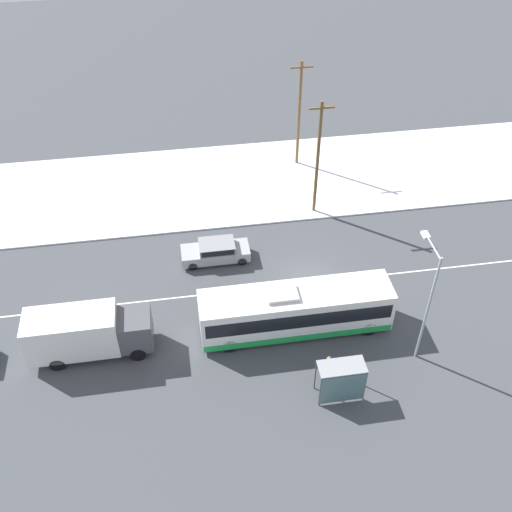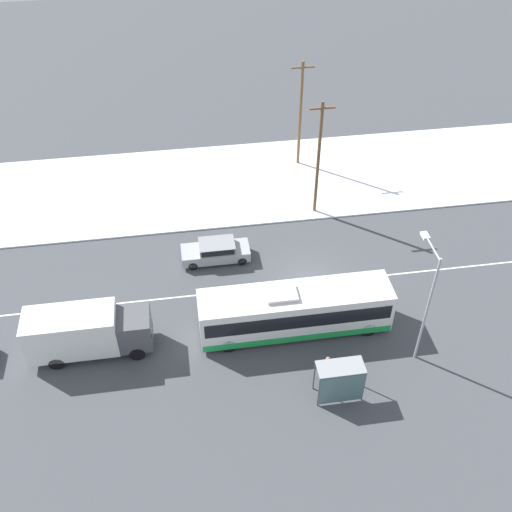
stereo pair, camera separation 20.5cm
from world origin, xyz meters
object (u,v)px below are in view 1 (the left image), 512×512
Objects in this scene: pedestrian_at_stop at (328,366)px; utility_pole_snowlot at (299,113)px; city_bus at (295,311)px; sedan_car at (216,251)px; streetlamp at (428,292)px; box_truck at (87,332)px; bus_shelter at (342,379)px; utility_pole_roadside at (318,158)px.

pedestrian_at_stop is 0.20× the size of utility_pole_snowlot.
sedan_car is (-4.05, 7.10, -0.78)m from city_bus.
city_bus is 4.14m from pedestrian_at_stop.
city_bus is at bearing 157.29° from streetlamp.
bus_shelter is (13.61, -5.44, -0.05)m from box_truck.
bus_shelter is at bearing -75.25° from city_bus.
box_truck is at bearing -144.70° from utility_pole_roadside.
sedan_car is (8.15, 7.02, -0.91)m from box_truck.
streetlamp is (5.51, 1.23, 3.68)m from pedestrian_at_stop.
box_truck is 13.87m from pedestrian_at_stop.
box_truck is at bearing 171.43° from streetlamp.
city_bus is 1.49× the size of streetlamp.
box_truck is at bearing 40.75° from sedan_car.
city_bus is 18.92m from utility_pole_snowlot.
pedestrian_at_stop is 0.20× the size of utility_pole_roadside.
box_truck is at bearing -131.68° from utility_pole_snowlot.
city_bus reaches higher than pedestrian_at_stop.
streetlamp reaches higher than sedan_car.
utility_pole_roadside is (16.07, 11.38, 3.04)m from box_truck.
city_bus is 1.25× the size of utility_pole_roadside.
utility_pole_snowlot reaches higher than streetlamp.
pedestrian_at_stop is 1.53m from bus_shelter.
streetlamp is at bearing -22.71° from city_bus.
streetlamp reaches higher than pedestrian_at_stop.
pedestrian_at_stop is at bearing -17.01° from box_truck.
box_truck reaches higher than bus_shelter.
box_truck is 19.92m from utility_pole_roadside.
bus_shelter is 6.58m from streetlamp.
city_bus is at bearing -108.66° from utility_pole_roadside.
box_truck is 14.66m from bus_shelter.
bus_shelter is at bearing -153.11° from streetlamp.
sedan_car is 12.20m from pedestrian_at_stop.
streetlamp is 0.84× the size of utility_pole_roadside.
city_bus reaches higher than sedan_car.
streetlamp is at bearing 26.89° from bus_shelter.
bus_shelter is at bearing -21.79° from box_truck.
utility_pole_snowlot is at bearing 83.82° from bus_shelter.
streetlamp is 0.85× the size of utility_pole_snowlot.
sedan_car is at bearing 40.75° from box_truck.
sedan_car is at bearing 114.75° from pedestrian_at_stop.
utility_pole_roadside is at bearing 71.34° from city_bus.
utility_pole_roadside is at bearing 81.69° from bus_shelter.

